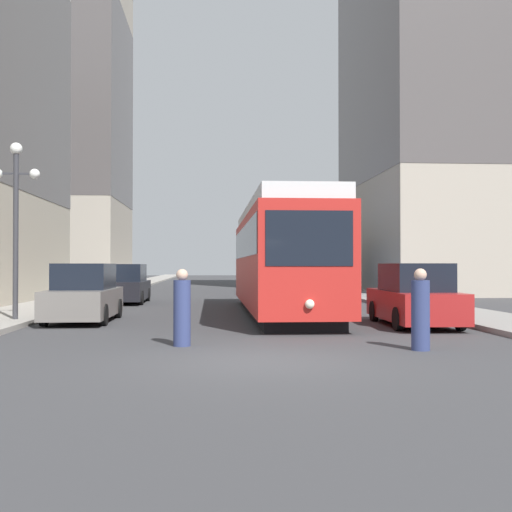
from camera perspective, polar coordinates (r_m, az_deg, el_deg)
name	(u,v)px	position (r m, az deg, el deg)	size (l,w,h in m)	color
ground_plane	(264,361)	(11.80, 0.72, -9.45)	(200.00, 200.00, 0.00)	#38383A
sidewalk_left	(128,286)	(52.09, -11.42, -2.68)	(2.86, 120.00, 0.15)	gray
sidewalk_right	(317,286)	(52.37, 5.51, -2.68)	(2.86, 120.00, 0.15)	gray
streetcar	(279,256)	(22.93, 2.13, 0.00)	(2.66, 14.47, 3.89)	black
transit_bus	(316,262)	(37.54, 5.46, -0.56)	(2.84, 12.06, 3.45)	black
parked_car_left_near	(84,295)	(20.58, -15.21, -3.38)	(1.90, 4.51, 1.82)	black
parked_car_left_mid	(126,285)	(30.24, -11.59, -2.57)	(1.90, 4.98, 1.82)	black
parked_car_right_far	(414,297)	(19.10, 14.05, -3.58)	(2.01, 4.73, 1.82)	black
pedestrian_crossing_near	(420,312)	(13.63, 14.59, -4.92)	(0.38, 0.38, 1.70)	navy
pedestrian_crossing_far	(182,310)	(13.98, -6.68, -4.86)	(0.38, 0.38, 1.69)	navy
lamp_post_left_near	(16,203)	(20.44, -20.80, 4.52)	(1.41, 0.36, 5.32)	#333338
building_left_corner	(48,114)	(62.05, -18.24, 12.03)	(14.19, 14.65, 30.14)	#A89E8E
building_right_corner	(442,65)	(46.17, 16.39, 16.17)	(11.33, 17.01, 29.56)	#A89E8E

